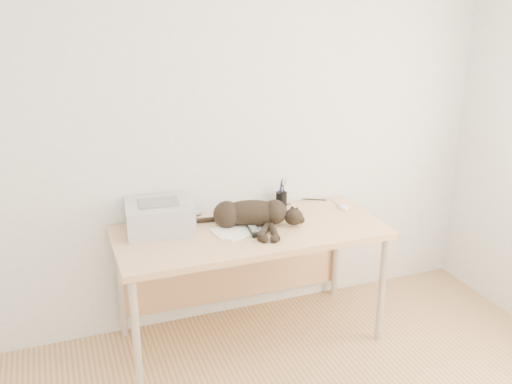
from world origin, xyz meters
name	(u,v)px	position (x,y,z in m)	size (l,w,h in m)	color
wall_back	(230,124)	(0.00, 1.75, 1.30)	(3.50, 3.50, 0.00)	white
desk	(246,244)	(0.00, 1.48, 0.61)	(1.60, 0.70, 0.74)	tan
printer	(159,217)	(-0.51, 1.56, 0.83)	(0.41, 0.36, 0.18)	#A3A3A8
papers	(238,230)	(-0.08, 1.39, 0.74)	(0.33, 0.27, 0.01)	white
cat	(249,214)	(0.01, 1.45, 0.81)	(0.69, 0.49, 0.17)	black
mug	(182,214)	(-0.35, 1.67, 0.78)	(0.09, 0.09, 0.09)	white
pen_cup	(281,199)	(0.32, 1.68, 0.79)	(0.07, 0.07, 0.19)	black
remote_grey	(281,208)	(0.30, 1.62, 0.75)	(0.05, 0.18, 0.02)	slate
remote_black	(253,230)	(0.01, 1.35, 0.75)	(0.05, 0.20, 0.02)	black
mouse	(343,205)	(0.69, 1.52, 0.76)	(0.06, 0.11, 0.04)	white
cable_tangle	(234,211)	(0.00, 1.70, 0.75)	(1.36, 0.07, 0.01)	black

